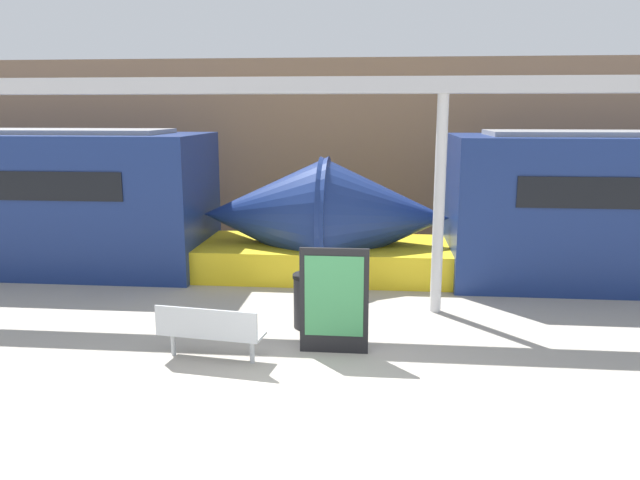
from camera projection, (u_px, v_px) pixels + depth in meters
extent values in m
plane|color=#A8A093|center=(301.00, 414.00, 7.58)|extent=(60.00, 60.00, 0.00)
cube|color=#937051|center=(349.00, 151.00, 17.21)|extent=(56.00, 0.20, 5.00)
cone|color=navy|center=(384.00, 217.00, 13.68)|extent=(2.83, 2.63, 2.63)
cube|color=yellow|center=(395.00, 260.00, 13.86)|extent=(2.55, 2.46, 0.70)
cone|color=navy|center=(266.00, 215.00, 13.94)|extent=(2.83, 2.63, 2.63)
cube|color=yellow|center=(255.00, 257.00, 14.16)|extent=(2.55, 2.46, 0.70)
cube|color=#ADB2B7|center=(212.00, 333.00, 9.17)|extent=(1.61, 0.65, 0.04)
cube|color=#ADB2B7|center=(205.00, 323.00, 8.94)|extent=(1.56, 0.25, 0.41)
cylinder|color=#ADB2B7|center=(173.00, 343.00, 9.36)|extent=(0.07, 0.07, 0.38)
cylinder|color=#ADB2B7|center=(252.00, 350.00, 9.07)|extent=(0.07, 0.07, 0.38)
cylinder|color=black|center=(311.00, 302.00, 10.54)|extent=(0.58, 0.58, 0.86)
cylinder|color=black|center=(311.00, 276.00, 10.45)|extent=(0.61, 0.61, 0.06)
cube|color=black|center=(334.00, 301.00, 9.35)|extent=(1.04, 0.06, 1.63)
cube|color=#38844C|center=(334.00, 297.00, 9.30)|extent=(0.88, 0.01, 1.24)
cylinder|color=silver|center=(439.00, 206.00, 11.06)|extent=(0.20, 0.20, 3.90)
cube|color=#B7B7BC|center=(444.00, 85.00, 10.63)|extent=(28.00, 0.60, 0.28)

